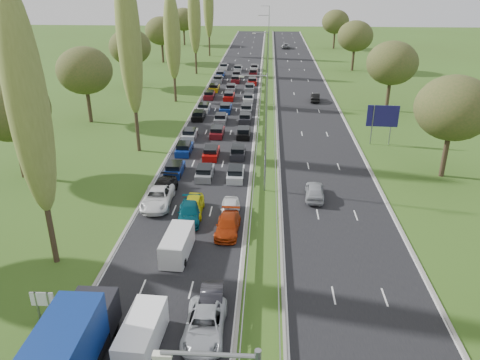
# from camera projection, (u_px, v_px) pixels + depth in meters

# --- Properties ---
(ground) EXTENTS (260.00, 260.00, 0.00)m
(ground) POSITION_uv_depth(u_px,v_px,m) (267.00, 101.00, 82.08)
(ground) COLOR #37541A
(ground) RESTS_ON ground
(near_carriageway) EXTENTS (10.50, 215.00, 0.04)m
(near_carriageway) POSITION_uv_depth(u_px,v_px,m) (230.00, 97.00, 84.74)
(near_carriageway) COLOR black
(near_carriageway) RESTS_ON ground
(far_carriageway) EXTENTS (10.50, 215.00, 0.04)m
(far_carriageway) POSITION_uv_depth(u_px,v_px,m) (305.00, 98.00, 84.00)
(far_carriageway) COLOR black
(far_carriageway) RESTS_ON ground
(central_reservation) EXTENTS (2.36, 215.00, 0.32)m
(central_reservation) POSITION_uv_depth(u_px,v_px,m) (267.00, 95.00, 84.14)
(central_reservation) COLOR gray
(central_reservation) RESTS_ON ground
(lamp_columns) EXTENTS (0.18, 140.18, 12.00)m
(lamp_columns) POSITION_uv_depth(u_px,v_px,m) (268.00, 69.00, 77.84)
(lamp_columns) COLOR gray
(lamp_columns) RESTS_ON ground
(poplar_row) EXTENTS (2.80, 127.80, 22.44)m
(poplar_row) POSITION_uv_depth(u_px,v_px,m) (157.00, 36.00, 67.15)
(poplar_row) COLOR #2D2116
(poplar_row) RESTS_ON ground
(woodland_left) EXTENTS (8.00, 166.00, 11.10)m
(woodland_left) POSITION_uv_depth(u_px,v_px,m) (76.00, 75.00, 64.56)
(woodland_left) COLOR #2D2116
(woodland_left) RESTS_ON ground
(woodland_right) EXTENTS (8.00, 153.00, 11.10)m
(woodland_right) POSITION_uv_depth(u_px,v_px,m) (406.00, 73.00, 65.74)
(woodland_right) COLOR #2D2116
(woodland_right) RESTS_ON ground
(traffic_queue_fill) EXTENTS (9.12, 67.91, 0.80)m
(traffic_queue_fill) POSITION_uv_depth(u_px,v_px,m) (228.00, 102.00, 79.81)
(traffic_queue_fill) COLOR navy
(traffic_queue_fill) RESTS_ON ground
(near_car_2) EXTENTS (2.87, 5.87, 1.61)m
(near_car_2) POSITION_uv_depth(u_px,v_px,m) (157.00, 198.00, 44.86)
(near_car_2) COLOR white
(near_car_2) RESTS_ON near_carriageway
(near_car_3) EXTENTS (2.60, 5.50, 1.55)m
(near_car_3) POSITION_uv_depth(u_px,v_px,m) (163.00, 189.00, 46.74)
(near_car_3) COLOR black
(near_car_3) RESTS_ON near_carriageway
(near_car_7) EXTENTS (2.37, 5.12, 1.45)m
(near_car_7) POSITION_uv_depth(u_px,v_px,m) (189.00, 212.00, 42.23)
(near_car_7) COLOR #054553
(near_car_7) RESTS_ON near_carriageway
(near_car_8) EXTENTS (1.98, 4.60, 1.55)m
(near_car_8) POSITION_uv_depth(u_px,v_px,m) (193.00, 206.00, 43.31)
(near_car_8) COLOR #C8C80D
(near_car_8) RESTS_ON near_carriageway
(near_car_9) EXTENTS (1.73, 4.35, 1.41)m
(near_car_9) POSITION_uv_depth(u_px,v_px,m) (211.00, 303.00, 30.64)
(near_car_9) COLOR #232227
(near_car_9) RESTS_ON near_carriageway
(near_car_10) EXTENTS (2.50, 5.35, 1.48)m
(near_car_10) POSITION_uv_depth(u_px,v_px,m) (205.00, 325.00, 28.62)
(near_car_10) COLOR #A9ACB2
(near_car_10) RESTS_ON near_carriageway
(near_car_11) EXTENTS (2.13, 4.86, 1.39)m
(near_car_11) POSITION_uv_depth(u_px,v_px,m) (228.00, 225.00, 40.14)
(near_car_11) COLOR #9C2B09
(near_car_11) RESTS_ON near_carriageway
(near_car_12) EXTENTS (1.90, 4.35, 1.46)m
(near_car_12) POSITION_uv_depth(u_px,v_px,m) (230.00, 209.00, 42.81)
(near_car_12) COLOR white
(near_car_12) RESTS_ON near_carriageway
(far_car_0) EXTENTS (2.16, 4.70, 1.56)m
(far_car_0) POSITION_uv_depth(u_px,v_px,m) (315.00, 191.00, 46.31)
(far_car_0) COLOR #9FA2A8
(far_car_0) RESTS_ON far_carriageway
(far_car_1) EXTENTS (1.83, 4.44, 1.43)m
(far_car_1) POSITION_uv_depth(u_px,v_px,m) (315.00, 97.00, 81.82)
(far_car_1) COLOR black
(far_car_1) RESTS_ON far_carriageway
(far_car_2) EXTENTS (2.46, 5.29, 1.47)m
(far_car_2) POSITION_uv_depth(u_px,v_px,m) (286.00, 46.00, 140.53)
(far_car_2) COLOR gray
(far_car_2) RESTS_ON far_carriageway
(blue_lorry) EXTENTS (2.63, 9.48, 4.00)m
(blue_lorry) POSITION_uv_depth(u_px,v_px,m) (68.00, 352.00, 24.83)
(blue_lorry) COLOR black
(blue_lorry) RESTS_ON near_carriageway
(white_van_front) EXTENTS (1.95, 4.97, 2.00)m
(white_van_front) POSITION_uv_depth(u_px,v_px,m) (143.00, 332.00, 27.73)
(white_van_front) COLOR white
(white_van_front) RESTS_ON near_carriageway
(white_van_rear) EXTENTS (1.86, 4.74, 1.90)m
(white_van_rear) POSITION_uv_depth(u_px,v_px,m) (178.00, 243.00, 36.97)
(white_van_rear) COLOR silver
(white_van_rear) RESTS_ON near_carriageway
(info_sign) EXTENTS (1.50, 0.16, 2.10)m
(info_sign) POSITION_uv_depth(u_px,v_px,m) (43.00, 302.00, 29.72)
(info_sign) COLOR gray
(info_sign) RESTS_ON ground
(direction_sign) EXTENTS (4.00, 0.32, 5.20)m
(direction_sign) POSITION_uv_depth(u_px,v_px,m) (383.00, 118.00, 60.00)
(direction_sign) COLOR gray
(direction_sign) RESTS_ON ground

